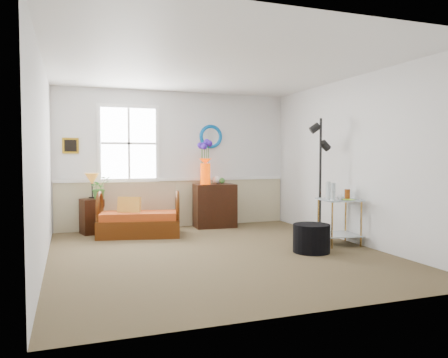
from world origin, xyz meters
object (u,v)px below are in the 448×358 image
object	(u,v)px
lamp_stand	(92,216)
side_table	(339,222)
cabinet	(215,206)
floor_lamp	(320,179)
ottoman	(311,238)
loveseat	(139,210)

from	to	relation	value
lamp_stand	side_table	world-z (taller)	side_table
cabinet	floor_lamp	xyz separation A→B (m)	(1.20, -1.81, 0.57)
lamp_stand	floor_lamp	distance (m)	3.98
side_table	floor_lamp	bearing A→B (deg)	99.10
side_table	ottoman	xyz separation A→B (m)	(-0.68, -0.32, -0.15)
floor_lamp	cabinet	bearing A→B (deg)	142.37
cabinet	floor_lamp	world-z (taller)	floor_lamp
loveseat	floor_lamp	size ratio (longest dim) A/B	0.69
lamp_stand	ottoman	bearing A→B (deg)	-42.16
floor_lamp	side_table	bearing A→B (deg)	-62.10
cabinet	ottoman	xyz separation A→B (m)	(0.59, -2.57, -0.21)
side_table	floor_lamp	distance (m)	0.77
lamp_stand	cabinet	xyz separation A→B (m)	(2.27, -0.02, 0.11)
side_table	lamp_stand	bearing A→B (deg)	147.36
side_table	ottoman	size ratio (longest dim) A/B	1.36
lamp_stand	ottoman	world-z (taller)	lamp_stand
floor_lamp	loveseat	bearing A→B (deg)	172.17
cabinet	side_table	world-z (taller)	cabinet
side_table	cabinet	bearing A→B (deg)	119.49
floor_lamp	ottoman	distance (m)	1.25
ottoman	floor_lamp	bearing A→B (deg)	51.36
floor_lamp	ottoman	bearing A→B (deg)	-109.84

